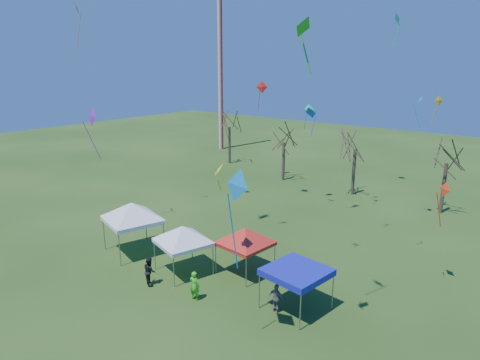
% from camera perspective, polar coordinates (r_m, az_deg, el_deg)
% --- Properties ---
extents(ground, '(140.00, 140.00, 0.00)m').
position_cam_1_polar(ground, '(24.14, -4.93, -16.61)').
color(ground, '#214115').
rests_on(ground, ground).
extents(radio_mast, '(0.70, 0.70, 25.00)m').
position_cam_1_polar(radio_mast, '(64.49, -2.66, 15.16)').
color(radio_mast, silver).
rests_on(radio_mast, ground).
extents(tree_0, '(3.83, 3.83, 8.44)m').
position_cam_1_polar(tree_0, '(55.17, -1.44, 8.87)').
color(tree_0, '#3D2D21').
rests_on(tree_0, ground).
extents(tree_1, '(3.42, 3.42, 7.54)m').
position_cam_1_polar(tree_1, '(47.17, 5.93, 6.82)').
color(tree_1, '#3D2D21').
rests_on(tree_1, ground).
extents(tree_2, '(3.71, 3.71, 8.18)m').
position_cam_1_polar(tree_2, '(42.99, 15.28, 6.20)').
color(tree_2, '#3D2D21').
rests_on(tree_2, ground).
extents(tree_3, '(3.59, 3.59, 7.91)m').
position_cam_1_polar(tree_3, '(40.22, 26.11, 4.25)').
color(tree_3, '#3D2D21').
rests_on(tree_3, ground).
extents(tent_white_west, '(4.52, 4.52, 4.16)m').
position_cam_1_polar(tent_white_west, '(29.97, -14.27, -3.39)').
color(tent_white_west, gray).
rests_on(tent_white_west, ground).
extents(tent_white_mid, '(3.89, 3.89, 3.58)m').
position_cam_1_polar(tent_white_mid, '(26.63, -7.69, -6.53)').
color(tent_white_mid, gray).
rests_on(tent_white_mid, ground).
extents(tent_red, '(3.93, 3.93, 3.48)m').
position_cam_1_polar(tent_red, '(26.36, 0.72, -6.80)').
color(tent_red, gray).
rests_on(tent_red, ground).
extents(tent_blue, '(3.33, 3.33, 2.32)m').
position_cam_1_polar(tent_blue, '(23.14, 7.56, -12.11)').
color(tent_blue, gray).
rests_on(tent_blue, ground).
extents(person_grey, '(0.95, 0.42, 1.60)m').
position_cam_1_polar(person_grey, '(23.40, 4.88, -15.44)').
color(person_grey, slate).
rests_on(person_grey, ground).
extents(person_dark, '(1.04, 0.96, 1.71)m').
position_cam_1_polar(person_dark, '(26.41, -11.94, -11.78)').
color(person_dark, black).
rests_on(person_dark, ground).
extents(person_green, '(0.68, 0.50, 1.71)m').
position_cam_1_polar(person_green, '(24.48, -6.07, -13.82)').
color(person_green, '#3CCD20').
rests_on(person_green, ground).
extents(kite_11, '(1.22, 0.84, 2.45)m').
position_cam_1_polar(kite_11, '(37.27, 9.44, 8.86)').
color(kite_11, blue).
rests_on(kite_11, ground).
extents(kite_27, '(0.60, 0.90, 2.09)m').
position_cam_1_polar(kite_27, '(16.88, 8.37, 19.44)').
color(kite_27, green).
rests_on(kite_27, ground).
extents(kite_2, '(1.12, 1.32, 3.34)m').
position_cam_1_polar(kite_2, '(46.79, 2.95, 12.27)').
color(kite_2, red).
rests_on(kite_2, ground).
extents(kite_14, '(1.59, 1.13, 4.10)m').
position_cam_1_polar(kite_14, '(32.79, -19.18, 7.95)').
color(kite_14, purple).
rests_on(kite_14, ground).
extents(kite_17, '(0.81, 0.78, 2.79)m').
position_cam_1_polar(kite_17, '(26.20, 25.55, -1.25)').
color(kite_17, red).
rests_on(kite_17, ground).
extents(kite_22, '(0.90, 0.95, 2.52)m').
position_cam_1_polar(kite_22, '(36.34, 22.78, 9.63)').
color(kite_22, '#1481DD').
rests_on(kite_22, ground).
extents(kite_1, '(0.97, 1.02, 1.91)m').
position_cam_1_polar(kite_1, '(22.69, -2.89, 1.38)').
color(kite_1, yellow).
rests_on(kite_1, ground).
extents(kite_8, '(1.28, 1.06, 3.59)m').
position_cam_1_polar(kite_8, '(33.76, -20.95, 20.63)').
color(kite_8, orange).
rests_on(kite_8, ground).
extents(kite_19, '(0.71, 0.80, 2.24)m').
position_cam_1_polar(kite_19, '(38.57, 24.98, 9.50)').
color(kite_19, orange).
rests_on(kite_19, ground).
extents(kite_18, '(0.63, 0.69, 1.75)m').
position_cam_1_polar(kite_18, '(26.44, 20.28, 19.41)').
color(kite_18, '#0CC19A').
rests_on(kite_18, ground).
extents(kite_5, '(1.50, 0.85, 4.69)m').
position_cam_1_polar(kite_5, '(17.75, -0.52, -0.86)').
color(kite_5, '#1273C1').
rests_on(kite_5, ground).
extents(kite_13, '(1.00, 1.00, 2.27)m').
position_cam_1_polar(kite_13, '(38.99, 9.20, 9.30)').
color(kite_13, '#0CB899').
rests_on(kite_13, ground).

